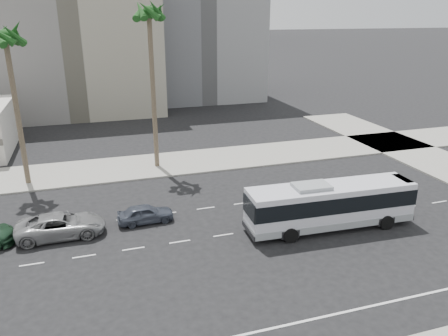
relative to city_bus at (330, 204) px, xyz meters
name	(u,v)px	position (x,y,z in m)	size (l,w,h in m)	color
ground	(264,229)	(-4.37, 1.11, -1.77)	(700.00, 700.00, 0.00)	black
sidewalk_north	(206,160)	(-4.37, 16.61, -1.70)	(120.00, 7.00, 0.15)	gray
midrise_beige_west	(73,50)	(-16.37, 46.11, 7.23)	(24.00, 18.00, 18.00)	gray
midrise_gray_center	(193,20)	(3.63, 53.11, 11.23)	(20.00, 20.00, 26.00)	slate
city_bus	(330,204)	(0.00, 0.00, 0.00)	(11.85, 3.14, 3.38)	silver
car_a	(145,214)	(-12.07, 4.64, -1.10)	(3.95, 1.59, 1.34)	#3D4451
car_b	(61,225)	(-17.73, 4.28, -0.98)	(5.72, 2.64, 1.59)	gray
palm_near	(149,16)	(-9.35, 16.20, 12.13)	(4.55, 4.55, 15.35)	brown
palm_mid	(5,40)	(-20.84, 15.18, 10.37)	(4.36, 4.36, 13.50)	brown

